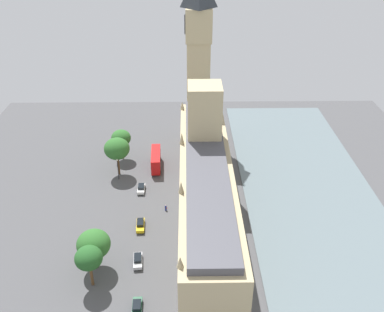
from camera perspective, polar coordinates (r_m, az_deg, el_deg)
name	(u,v)px	position (r m, az deg, el deg)	size (l,w,h in m)	color
ground_plane	(197,215)	(103.09, 0.67, -7.99)	(138.92, 138.92, 0.00)	#4C4C4F
river_thames	(318,214)	(107.78, 16.65, -7.46)	(33.90, 125.03, 0.25)	slate
parliament_building	(205,182)	(99.44, 1.83, -3.55)	(12.10, 68.92, 28.51)	tan
clock_tower	(198,56)	(126.16, 0.86, 13.36)	(7.68, 7.68, 52.29)	tan
double_decker_bus_near_tower	(156,159)	(120.14, -4.89, -0.44)	(3.00, 10.60, 4.75)	red
car_white_trailing	(141,188)	(111.44, -6.87, -4.35)	(1.95, 4.05, 1.74)	silver
car_yellow_cab_far_end	(140,225)	(99.66, -6.98, -9.18)	(2.10, 4.81, 1.74)	gold
car_silver_corner	(138,260)	(91.14, -7.32, -13.76)	(2.18, 4.62, 1.74)	#B7B7BC
car_dark_green_kerbside	(137,307)	(82.99, -7.43, -19.49)	(1.99, 4.22, 1.74)	#19472D
pedestrian_midblock	(166,208)	(104.40, -3.56, -6.99)	(0.67, 0.60, 1.59)	navy
plane_tree_opposite_hall	(121,138)	(123.75, -9.55, 2.39)	(5.65, 5.65, 9.20)	brown
plane_tree_leading	(89,258)	(84.32, -13.77, -13.25)	(5.33, 5.33, 9.34)	brown
plane_tree_by_river_gate	(117,149)	(115.89, -10.11, 0.97)	(6.92, 6.92, 10.95)	brown
plane_tree_under_trees	(94,244)	(88.23, -13.14, -11.52)	(6.78, 6.78, 9.11)	brown
street_lamp_slot_10	(96,252)	(89.40, -12.83, -12.55)	(0.56, 0.56, 5.99)	black
street_lamp_slot_11	(118,165)	(115.19, -10.00, -1.25)	(0.56, 0.56, 6.37)	black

